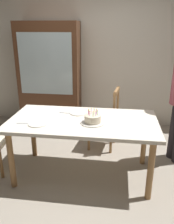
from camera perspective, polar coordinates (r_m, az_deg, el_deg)
The scene contains 10 objects.
ground at distance 3.14m, azimuth -0.94°, elevation -14.86°, with size 6.40×6.40×0.00m, color #9E9384.
back_wall at distance 4.44m, azimuth 2.68°, elevation 13.64°, with size 6.40×0.10×2.60m, color silver.
dining_table at distance 2.81m, azimuth -1.01°, elevation -3.55°, with size 1.77×0.92×0.76m.
birthday_cake at distance 2.66m, azimuth 1.42°, elevation -1.85°, with size 0.28×0.28×0.17m.
plate_near_celebrant at distance 2.70m, azimuth -11.97°, elevation -2.84°, with size 0.22×0.22×0.01m, color white.
plate_far_side at distance 2.97m, azimuth -2.10°, elevation -0.22°, with size 0.22×0.22×0.01m, color white.
fork_near_celebrant at distance 2.75m, azimuth -15.14°, elevation -2.72°, with size 0.18×0.02×0.01m, color silver.
fork_far_side at distance 2.99m, azimuth -5.17°, elevation -0.23°, with size 0.18×0.02×0.01m, color silver.
chair_spindle_back at distance 3.58m, azimuth 4.28°, elevation -1.91°, with size 0.49×0.49×0.95m.
china_cabinet at distance 4.37m, azimuth -9.13°, elevation 8.69°, with size 1.10×0.45×1.90m.
Camera 1 is at (0.40, -2.54, 1.79)m, focal length 37.22 mm.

